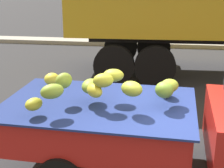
% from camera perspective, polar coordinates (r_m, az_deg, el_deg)
% --- Properties ---
extents(curb_strip, '(80.00, 0.80, 0.16)m').
position_cam_1_polar(curb_strip, '(14.20, 10.16, 6.59)').
color(curb_strip, gray).
rests_on(curb_strip, ground).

